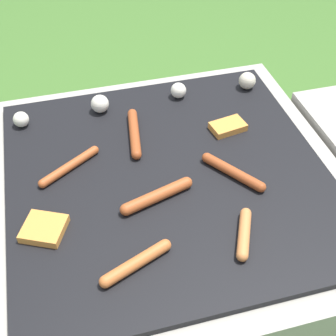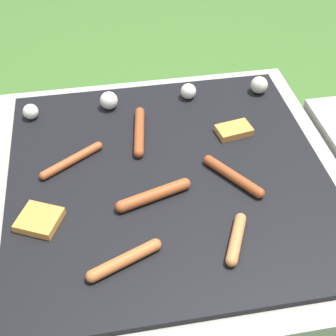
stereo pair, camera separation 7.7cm
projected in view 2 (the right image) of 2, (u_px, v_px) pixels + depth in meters
ground_plane at (168, 261)px, 1.47m from camera, size 14.00×14.00×0.00m
grill at (168, 222)px, 1.34m from camera, size 0.93×0.93×0.39m
sausage_back_right at (72, 160)px, 1.23m from camera, size 0.17×0.11×0.02m
sausage_front_center at (233, 176)px, 1.18m from camera, size 0.12×0.16×0.03m
sausage_mid_right at (236, 239)px, 1.04m from camera, size 0.08×0.14×0.03m
sausage_back_center at (125, 260)px, 1.00m from camera, size 0.17×0.08×0.03m
sausage_back_left at (154, 195)px, 1.13m from camera, size 0.19×0.08×0.03m
sausage_front_right at (139, 131)px, 1.31m from camera, size 0.05×0.21×0.03m
bread_slice_center at (234, 130)px, 1.32m from camera, size 0.11×0.08×0.02m
bread_slice_left at (39, 220)px, 1.08m from camera, size 0.12×0.12×0.02m
mushroom_row at (159, 96)px, 1.41m from camera, size 0.75×0.07×0.05m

